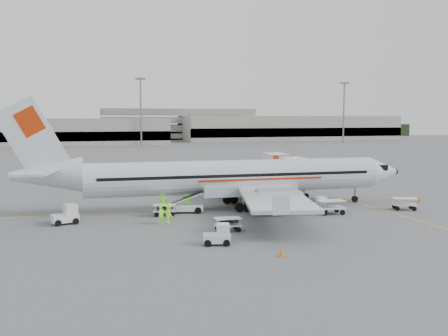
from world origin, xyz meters
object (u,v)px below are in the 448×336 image
at_px(tug_aft, 65,214).
at_px(belt_loader, 184,199).
at_px(aircraft, 237,154).
at_px(tug_fore, 317,205).
at_px(tug_mid, 217,234).
at_px(jet_bridge, 285,173).

bearing_deg(tug_aft, belt_loader, -4.75).
bearing_deg(tug_aft, aircraft, -5.06).
height_order(aircraft, tug_aft, aircraft).
height_order(belt_loader, tug_fore, belt_loader).
bearing_deg(tug_mid, belt_loader, 102.02).
xyz_separation_m(aircraft, tug_mid, (-5.87, -13.82, -4.69)).
bearing_deg(jet_bridge, tug_fore, -95.90).
height_order(jet_bridge, tug_fore, jet_bridge).
relative_size(tug_fore, tug_aft, 0.89).
height_order(jet_bridge, tug_mid, jet_bridge).
xyz_separation_m(belt_loader, tug_aft, (-10.94, -2.33, -0.44)).
xyz_separation_m(jet_bridge, tug_mid, (-15.19, -23.13, -1.48)).
height_order(tug_fore, tug_aft, tug_aft).
relative_size(jet_bridge, tug_aft, 7.86).
bearing_deg(tug_mid, aircraft, 80.15).
distance_m(jet_bridge, tug_mid, 27.72).
distance_m(aircraft, tug_mid, 15.73).
relative_size(jet_bridge, tug_fore, 8.82).
relative_size(belt_loader, tug_fore, 2.44).
bearing_deg(tug_fore, aircraft, 151.59).
bearing_deg(tug_mid, jet_bridge, 69.86).
distance_m(jet_bridge, tug_aft, 28.88).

